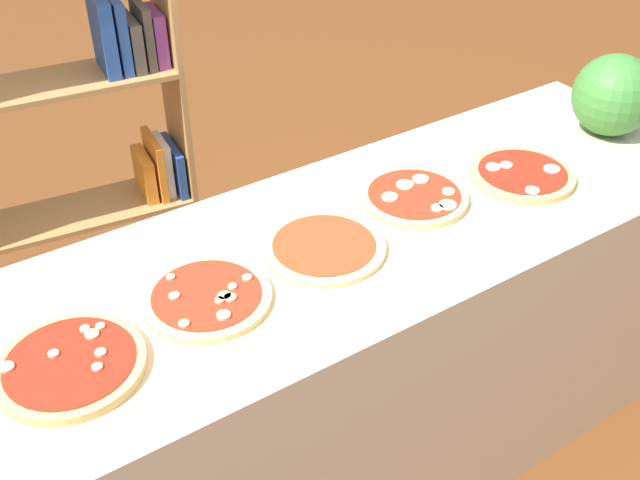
% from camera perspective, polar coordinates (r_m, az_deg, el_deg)
% --- Properties ---
extents(ground_plane, '(12.00, 12.00, 0.00)m').
position_cam_1_polar(ground_plane, '(2.52, 0.00, -17.31)').
color(ground_plane, brown).
extents(counter, '(2.47, 0.70, 0.91)m').
position_cam_1_polar(counter, '(2.17, 0.00, -10.15)').
color(counter, beige).
rests_on(counter, ground_plane).
extents(parchment_paper, '(2.04, 0.49, 0.00)m').
position_cam_1_polar(parchment_paper, '(1.87, 0.00, -0.47)').
color(parchment_paper, beige).
rests_on(parchment_paper, counter).
extents(pizza_mushroom_0, '(0.30, 0.30, 0.03)m').
position_cam_1_polar(pizza_mushroom_0, '(1.63, -18.20, -8.91)').
color(pizza_mushroom_0, '#DBB26B').
rests_on(pizza_mushroom_0, parchment_paper).
extents(pizza_mushroom_1, '(0.29, 0.29, 0.02)m').
position_cam_1_polar(pizza_mushroom_1, '(1.72, -8.48, -4.26)').
color(pizza_mushroom_1, '#E5C17F').
rests_on(pizza_mushroom_1, parchment_paper).
extents(pizza_plain_2, '(0.30, 0.30, 0.02)m').
position_cam_1_polar(pizza_plain_2, '(1.86, 0.30, -0.51)').
color(pizza_plain_2, '#E5C17F').
rests_on(pizza_plain_2, parchment_paper).
extents(pizza_mozzarella_3, '(0.29, 0.29, 0.03)m').
position_cam_1_polar(pizza_mozzarella_3, '(2.05, 7.09, 3.26)').
color(pizza_mozzarella_3, '#E5C17F').
rests_on(pizza_mozzarella_3, parchment_paper).
extents(pizza_mozzarella_4, '(0.29, 0.29, 0.03)m').
position_cam_1_polar(pizza_mozzarella_4, '(2.21, 14.93, 4.78)').
color(pizza_mozzarella_4, '#DBB26B').
rests_on(pizza_mozzarella_4, parchment_paper).
extents(watermelon, '(0.25, 0.25, 0.25)m').
position_cam_1_polar(watermelon, '(2.49, 21.18, 10.10)').
color(watermelon, '#387A33').
rests_on(watermelon, counter).
extents(bookshelf, '(0.84, 0.36, 1.50)m').
position_cam_1_polar(bookshelf, '(2.76, -16.25, 6.02)').
color(bookshelf, '#A87A47').
rests_on(bookshelf, ground_plane).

